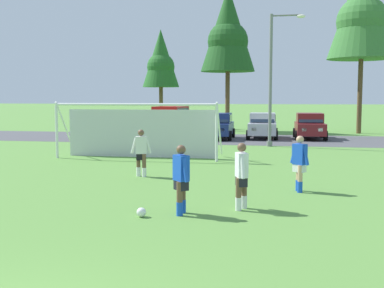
% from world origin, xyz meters
% --- Properties ---
extents(ground_plane, '(400.00, 400.00, 0.00)m').
position_xyz_m(ground_plane, '(0.00, 15.00, 0.00)').
color(ground_plane, '#598C3D').
extents(parking_lot_strip, '(52.00, 8.40, 0.01)m').
position_xyz_m(parking_lot_strip, '(0.00, 27.73, 0.00)').
color(parking_lot_strip, '#4C4C51').
rests_on(parking_lot_strip, ground).
extents(soccer_ball, '(0.22, 0.22, 0.22)m').
position_xyz_m(soccer_ball, '(0.03, 6.23, 0.11)').
color(soccer_ball, white).
rests_on(soccer_ball, ground).
extents(soccer_goal, '(7.46, 2.08, 2.57)m').
position_xyz_m(soccer_goal, '(-3.38, 16.86, 1.29)').
color(soccer_goal, white).
rests_on(soccer_goal, ground).
extents(player_striker_near, '(0.57, 0.60, 1.64)m').
position_xyz_m(player_striker_near, '(3.63, 10.04, 0.82)').
color(player_striker_near, tan).
rests_on(player_striker_near, ground).
extents(player_midfield_center, '(0.75, 0.34, 1.64)m').
position_xyz_m(player_midfield_center, '(-1.70, 11.73, 0.82)').
color(player_midfield_center, brown).
rests_on(player_midfield_center, ground).
extents(player_defender_far, '(0.36, 0.74, 1.64)m').
position_xyz_m(player_defender_far, '(2.20, 7.45, 0.82)').
color(player_defender_far, brown).
rests_on(player_defender_far, ground).
extents(player_winger_left, '(0.51, 0.64, 1.64)m').
position_xyz_m(player_winger_left, '(0.86, 6.67, 0.82)').
color(player_winger_left, brown).
rests_on(player_winger_left, ground).
extents(parked_car_slot_far_left, '(2.37, 4.72, 2.16)m').
position_xyz_m(parked_car_slot_far_left, '(-4.64, 27.75, 1.11)').
color(parked_car_slot_far_left, red).
rests_on(parked_car_slot_far_left, ground).
extents(parked_car_slot_left, '(2.15, 4.26, 1.72)m').
position_xyz_m(parked_car_slot_left, '(-1.32, 27.65, 0.88)').
color(parked_car_slot_left, navy).
rests_on(parked_car_slot_left, ground).
extents(parked_car_slot_center_left, '(2.15, 4.26, 1.72)m').
position_xyz_m(parked_car_slot_center_left, '(1.57, 28.64, 0.88)').
color(parked_car_slot_center_left, '#B2B2BC').
rests_on(parked_car_slot_center_left, ground).
extents(parked_car_slot_center, '(2.16, 4.27, 1.72)m').
position_xyz_m(parked_car_slot_center, '(4.68, 28.88, 0.88)').
color(parked_car_slot_center, maroon).
rests_on(parked_car_slot_center, ground).
extents(tree_left_edge, '(3.36, 3.36, 8.95)m').
position_xyz_m(tree_left_edge, '(-8.26, 38.83, 6.15)').
color(tree_left_edge, brown).
rests_on(tree_left_edge, ground).
extents(tree_mid_left, '(4.38, 4.38, 11.69)m').
position_xyz_m(tree_mid_left, '(-1.65, 35.14, 8.04)').
color(tree_mid_left, brown).
rests_on(tree_mid_left, ground).
extents(tree_center_back, '(5.12, 5.12, 13.65)m').
position_xyz_m(tree_center_back, '(8.61, 34.77, 9.40)').
color(tree_center_back, brown).
rests_on(tree_center_back, ground).
extents(street_lamp, '(2.00, 0.32, 7.34)m').
position_xyz_m(street_lamp, '(2.43, 23.27, 3.81)').
color(street_lamp, slate).
rests_on(street_lamp, ground).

